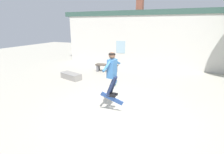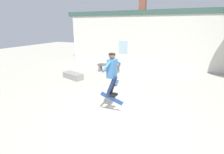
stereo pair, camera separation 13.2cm
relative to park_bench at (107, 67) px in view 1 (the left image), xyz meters
name	(u,v)px [view 1 (the left image)]	position (x,y,z in m)	size (l,w,h in m)	color
ground_plane	(119,113)	(2.66, -4.84, -0.35)	(40.00, 40.00, 0.00)	#B2AD9E
building_backdrop	(157,39)	(2.65, 2.57, 1.67)	(14.75, 0.52, 4.74)	beige
park_bench	(107,67)	(0.00, 0.00, 0.00)	(1.47, 0.54, 0.50)	brown
skate_ledge	(71,76)	(-1.21, -2.18, -0.18)	(1.39, 0.86, 0.35)	gray
skater	(112,70)	(2.44, -4.90, 1.16)	(0.35, 1.24, 1.47)	teal
skateboard_flipping	(112,98)	(2.46, -4.97, 0.21)	(0.78, 0.30, 0.51)	#2D519E
skateboard_resting	(114,82)	(1.33, -1.99, -0.28)	(0.38, 0.81, 0.08)	#2D519E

